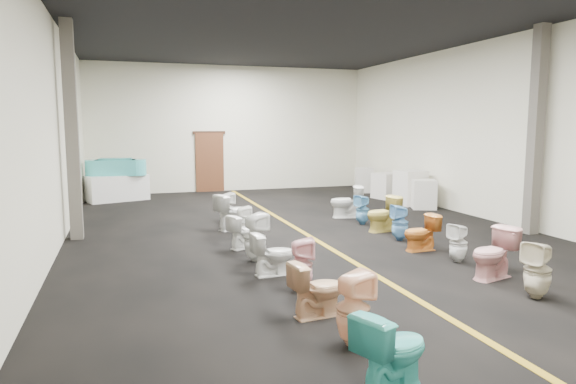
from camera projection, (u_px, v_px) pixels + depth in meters
name	position (u px, v px, depth m)	size (l,w,h in m)	color
floor	(305.00, 234.00, 11.33)	(16.00, 16.00, 0.00)	black
ceiling	(306.00, 23.00, 10.74)	(16.00, 16.00, 0.00)	black
wall_back	(231.00, 129.00, 18.59)	(10.00, 10.00, 0.00)	beige
wall_left	(52.00, 132.00, 9.51)	(16.00, 16.00, 0.00)	beige
wall_right	(497.00, 130.00, 12.56)	(16.00, 16.00, 0.00)	beige
aisle_stripe	(305.00, 234.00, 11.33)	(0.12, 15.60, 0.01)	olive
back_door	(210.00, 162.00, 18.44)	(1.00, 0.10, 2.10)	#562D19
door_frame	(209.00, 132.00, 18.31)	(1.15, 0.08, 0.10)	#331C11
column_left	(72.00, 132.00, 10.53)	(0.25, 0.25, 4.50)	#59544C
column_right	(536.00, 131.00, 11.07)	(0.25, 0.25, 4.50)	#59544C
display_table	(117.00, 188.00, 16.27)	(1.82, 0.91, 0.81)	white
bathtub	(116.00, 167.00, 16.19)	(1.85, 0.79, 0.55)	#40B7B9
appliance_crate_a	(424.00, 194.00, 14.69)	(0.65, 0.65, 0.83)	silver
appliance_crate_b	(410.00, 188.00, 15.37)	(0.75, 0.75, 1.03)	silver
appliance_crate_c	(387.00, 186.00, 16.74)	(0.74, 0.74, 0.83)	silver
appliance_crate_d	(364.00, 180.00, 18.31)	(0.62, 0.62, 0.88)	silver
toilet_left_0	(392.00, 350.00, 4.58)	(0.43, 0.75, 0.77)	#3AB4AD
toilet_left_1	(353.00, 309.00, 5.53)	(0.37, 0.38, 0.82)	#FDBE94
toilet_left_2	(317.00, 289.00, 6.39)	(0.40, 0.69, 0.71)	tan
toilet_left_3	(301.00, 265.00, 7.36)	(0.35, 0.36, 0.78)	#DF9FA6
toilet_left_4	(273.00, 254.00, 8.16)	(0.38, 0.67, 0.69)	white
toilet_left_5	(255.00, 237.00, 8.99)	(0.38, 0.39, 0.85)	silver
toilet_left_6	(244.00, 231.00, 9.96)	(0.37, 0.65, 0.66)	white
toilet_left_7	(243.00, 222.00, 10.84)	(0.31, 0.31, 0.68)	white
toilet_left_8	(233.00, 212.00, 11.72)	(0.46, 0.81, 0.83)	white
toilet_left_9	(226.00, 208.00, 12.51)	(0.34, 0.35, 0.75)	silver
toilet_right_2	(537.00, 270.00, 7.05)	(0.36, 0.37, 0.81)	beige
toilet_right_3	(494.00, 253.00, 7.96)	(0.45, 0.79, 0.81)	#E7A4A3
toilet_right_4	(458.00, 243.00, 8.93)	(0.31, 0.32, 0.69)	white
toilet_right_5	(421.00, 233.00, 9.75)	(0.39, 0.68, 0.69)	orange
toilet_right_6	(400.00, 223.00, 10.62)	(0.34, 0.35, 0.75)	#6AA8D8
toilet_right_7	(383.00, 214.00, 11.53)	(0.45, 0.78, 0.80)	#D5BE54
toilet_right_8	(362.00, 210.00, 12.34)	(0.32, 0.33, 0.72)	#69AFDB
toilet_right_9	(346.00, 202.00, 13.25)	(0.46, 0.81, 0.83)	white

